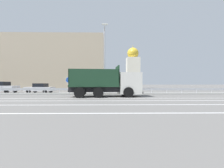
{
  "coord_description": "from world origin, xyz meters",
  "views": [
    {
      "loc": [
        -1.57,
        -16.31,
        1.41
      ],
      "look_at": [
        -1.29,
        1.23,
        1.34
      ],
      "focal_mm": 24.0,
      "sensor_mm": 36.0,
      "label": 1
    }
  ],
  "objects_px": {
    "dump_truck": "(115,85)",
    "median_road_sign": "(68,85)",
    "parked_car_2": "(2,87)",
    "church_tower": "(133,69)",
    "street_lamp_1": "(104,58)",
    "parked_car_3": "(40,88)"
  },
  "relations": [
    {
      "from": "street_lamp_1",
      "to": "church_tower",
      "type": "height_order",
      "value": "church_tower"
    },
    {
      "from": "median_road_sign",
      "to": "street_lamp_1",
      "type": "height_order",
      "value": "street_lamp_1"
    },
    {
      "from": "dump_truck",
      "to": "parked_car_2",
      "type": "distance_m",
      "value": 17.39
    },
    {
      "from": "median_road_sign",
      "to": "street_lamp_1",
      "type": "distance_m",
      "value": 5.8
    },
    {
      "from": "parked_car_2",
      "to": "church_tower",
      "type": "bearing_deg",
      "value": 132.61
    },
    {
      "from": "dump_truck",
      "to": "median_road_sign",
      "type": "relative_size",
      "value": 3.47
    },
    {
      "from": "dump_truck",
      "to": "street_lamp_1",
      "type": "xyz_separation_m",
      "value": [
        -1.21,
        3.06,
        3.41
      ]
    },
    {
      "from": "parked_car_2",
      "to": "parked_car_3",
      "type": "distance_m",
      "value": 5.54
    },
    {
      "from": "street_lamp_1",
      "to": "church_tower",
      "type": "relative_size",
      "value": 0.67
    },
    {
      "from": "median_road_sign",
      "to": "parked_car_3",
      "type": "relative_size",
      "value": 0.57
    },
    {
      "from": "dump_truck",
      "to": "parked_car_3",
      "type": "bearing_deg",
      "value": -124.59
    },
    {
      "from": "street_lamp_1",
      "to": "parked_car_3",
      "type": "height_order",
      "value": "street_lamp_1"
    },
    {
      "from": "dump_truck",
      "to": "parked_car_2",
      "type": "relative_size",
      "value": 1.8
    },
    {
      "from": "median_road_sign",
      "to": "parked_car_3",
      "type": "distance_m",
      "value": 5.77
    },
    {
      "from": "dump_truck",
      "to": "street_lamp_1",
      "type": "height_order",
      "value": "street_lamp_1"
    },
    {
      "from": "median_road_sign",
      "to": "street_lamp_1",
      "type": "bearing_deg",
      "value": -1.16
    },
    {
      "from": "parked_car_2",
      "to": "church_tower",
      "type": "height_order",
      "value": "church_tower"
    },
    {
      "from": "dump_truck",
      "to": "parked_car_3",
      "type": "height_order",
      "value": "dump_truck"
    },
    {
      "from": "parked_car_3",
      "to": "median_road_sign",
      "type": "bearing_deg",
      "value": -118.41
    },
    {
      "from": "median_road_sign",
      "to": "parked_car_2",
      "type": "distance_m",
      "value": 10.88
    },
    {
      "from": "dump_truck",
      "to": "parked_car_3",
      "type": "distance_m",
      "value": 12.38
    },
    {
      "from": "median_road_sign",
      "to": "parked_car_3",
      "type": "xyz_separation_m",
      "value": [
        -4.94,
        2.93,
        -0.45
      ]
    }
  ]
}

